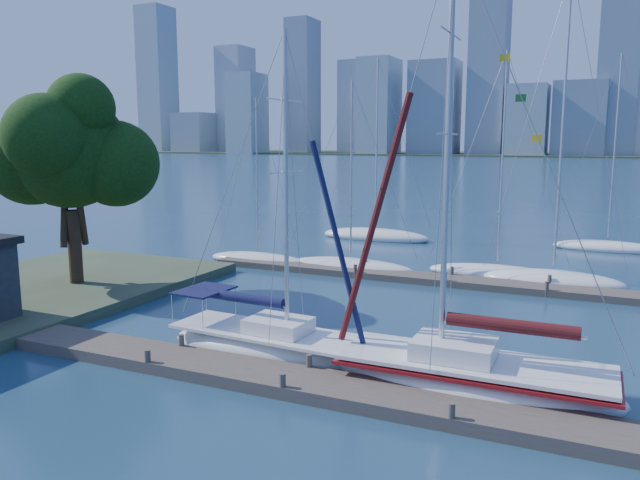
% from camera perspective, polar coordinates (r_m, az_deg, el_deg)
% --- Properties ---
extents(ground, '(700.00, 700.00, 0.00)m').
position_cam_1_polar(ground, '(19.80, -2.18, -13.41)').
color(ground, '#163048').
rests_on(ground, ground).
extents(near_dock, '(26.00, 2.00, 0.40)m').
position_cam_1_polar(near_dock, '(19.72, -2.18, -12.88)').
color(near_dock, '#473E34').
rests_on(near_dock, ground).
extents(far_dock, '(30.00, 1.80, 0.36)m').
position_cam_1_polar(far_dock, '(33.73, 13.30, -3.79)').
color(far_dock, '#473E34').
rests_on(far_dock, ground).
extents(far_shore, '(800.00, 100.00, 1.50)m').
position_cam_1_polar(far_shore, '(336.49, 23.37, 7.13)').
color(far_shore, '#38472D').
rests_on(far_shore, ground).
extents(tree, '(7.91, 7.22, 10.66)m').
position_cam_1_polar(tree, '(32.89, -21.98, 7.83)').
color(tree, black).
rests_on(tree, ground).
extents(sailboat_navy, '(7.73, 2.95, 11.67)m').
position_cam_1_polar(sailboat_navy, '(22.47, -4.97, -8.08)').
color(sailboat_navy, white).
rests_on(sailboat_navy, ground).
extents(sailboat_maroon, '(8.69, 2.90, 13.88)m').
position_cam_1_polar(sailboat_maroon, '(19.68, 13.85, -10.50)').
color(sailboat_maroon, white).
rests_on(sailboat_maroon, ground).
extents(bg_boat_0, '(7.02, 3.39, 10.43)m').
position_cam_1_polar(bg_boat_0, '(39.10, -5.65, -1.77)').
color(bg_boat_0, white).
rests_on(bg_boat_0, ground).
extents(bg_boat_1, '(8.02, 3.53, 11.22)m').
position_cam_1_polar(bg_boat_1, '(36.71, 2.81, -2.41)').
color(bg_boat_1, white).
rests_on(bg_boat_1, ground).
extents(bg_boat_2, '(7.93, 4.51, 12.61)m').
position_cam_1_polar(bg_boat_2, '(36.30, 15.89, -2.89)').
color(bg_boat_2, white).
rests_on(bg_boat_2, ground).
extents(bg_boat_3, '(7.62, 4.50, 16.26)m').
position_cam_1_polar(bg_boat_3, '(35.04, 20.55, -3.42)').
color(bg_boat_3, white).
rests_on(bg_boat_3, ground).
extents(bg_boat_6, '(8.73, 3.29, 13.94)m').
position_cam_1_polar(bg_boat_6, '(48.25, 5.08, 0.42)').
color(bg_boat_6, white).
rests_on(bg_boat_6, ground).
extents(bg_boat_7, '(7.15, 2.17, 13.57)m').
position_cam_1_polar(bg_boat_7, '(47.52, 24.79, -0.58)').
color(bg_boat_7, white).
rests_on(bg_boat_7, ground).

